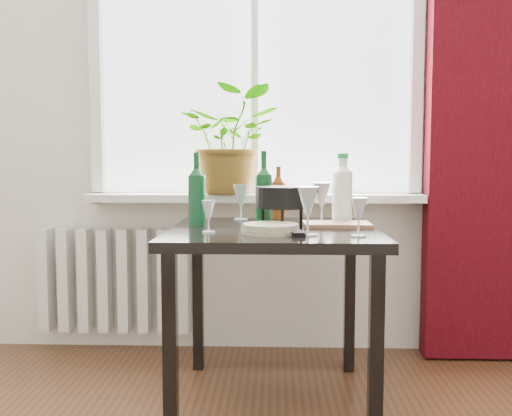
{
  "coord_description": "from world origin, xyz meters",
  "views": [
    {
      "loc": [
        0.11,
        -0.79,
        1.02
      ],
      "look_at": [
        0.03,
        1.55,
        0.82
      ],
      "focal_mm": 40.0,
      "sensor_mm": 36.0,
      "label": 1
    }
  ],
  "objects_px": {
    "radiator": "(115,280)",
    "cutting_board": "(337,224)",
    "tv_remote": "(296,232)",
    "wine_bottle_left": "(197,188)",
    "wineglass_front_left": "(209,216)",
    "wine_bottle_right": "(264,187)",
    "bottle_amber": "(278,192)",
    "cleaning_bottle": "(342,187)",
    "wineglass_far_right": "(359,217)",
    "plate_stack": "(270,228)",
    "wineglass_back_left": "(241,202)",
    "wineglass_front_right": "(308,211)",
    "table": "(273,250)",
    "fondue_pot": "(282,207)",
    "potted_plant": "(232,141)",
    "wineglass_back_center": "(322,202)"
  },
  "relations": [
    {
      "from": "wineglass_front_left",
      "to": "tv_remote",
      "type": "height_order",
      "value": "wineglass_front_left"
    },
    {
      "from": "wineglass_front_right",
      "to": "fondue_pot",
      "type": "height_order",
      "value": "wineglass_front_right"
    },
    {
      "from": "bottle_amber",
      "to": "wineglass_far_right",
      "type": "xyz_separation_m",
      "value": [
        0.29,
        -0.63,
        -0.05
      ]
    },
    {
      "from": "potted_plant",
      "to": "cleaning_bottle",
      "type": "height_order",
      "value": "potted_plant"
    },
    {
      "from": "bottle_amber",
      "to": "wineglass_front_left",
      "type": "distance_m",
      "value": 0.6
    },
    {
      "from": "wineglass_back_left",
      "to": "plate_stack",
      "type": "distance_m",
      "value": 0.5
    },
    {
      "from": "wineglass_far_right",
      "to": "tv_remote",
      "type": "relative_size",
      "value": 0.96
    },
    {
      "from": "table",
      "to": "wineglass_back_center",
      "type": "relative_size",
      "value": 4.57
    },
    {
      "from": "table",
      "to": "cutting_board",
      "type": "distance_m",
      "value": 0.3
    },
    {
      "from": "potted_plant",
      "to": "fondue_pot",
      "type": "xyz_separation_m",
      "value": [
        0.25,
        -0.56,
        -0.29
      ]
    },
    {
      "from": "plate_stack",
      "to": "radiator",
      "type": "bearing_deg",
      "value": 136.57
    },
    {
      "from": "radiator",
      "to": "wineglass_front_left",
      "type": "bearing_deg",
      "value": -52.76
    },
    {
      "from": "cleaning_bottle",
      "to": "cutting_board",
      "type": "bearing_deg",
      "value": -104.09
    },
    {
      "from": "wineglass_back_center",
      "to": "wineglass_front_left",
      "type": "relative_size",
      "value": 1.45
    },
    {
      "from": "wineglass_front_left",
      "to": "fondue_pot",
      "type": "distance_m",
      "value": 0.34
    },
    {
      "from": "bottle_amber",
      "to": "plate_stack",
      "type": "bearing_deg",
      "value": -93.46
    },
    {
      "from": "potted_plant",
      "to": "bottle_amber",
      "type": "xyz_separation_m",
      "value": [
        0.24,
        -0.2,
        -0.25
      ]
    },
    {
      "from": "table",
      "to": "wineglass_back_left",
      "type": "xyz_separation_m",
      "value": [
        -0.15,
        0.31,
        0.18
      ]
    },
    {
      "from": "table",
      "to": "potted_plant",
      "type": "height_order",
      "value": "potted_plant"
    },
    {
      "from": "table",
      "to": "tv_remote",
      "type": "bearing_deg",
      "value": -67.04
    },
    {
      "from": "radiator",
      "to": "cutting_board",
      "type": "height_order",
      "value": "cutting_board"
    },
    {
      "from": "wine_bottle_left",
      "to": "tv_remote",
      "type": "xyz_separation_m",
      "value": [
        0.42,
        -0.29,
        -0.15
      ]
    },
    {
      "from": "radiator",
      "to": "wine_bottle_right",
      "type": "height_order",
      "value": "wine_bottle_right"
    },
    {
      "from": "cleaning_bottle",
      "to": "plate_stack",
      "type": "height_order",
      "value": "cleaning_bottle"
    },
    {
      "from": "bottle_amber",
      "to": "wineglass_far_right",
      "type": "bearing_deg",
      "value": -65.13
    },
    {
      "from": "potted_plant",
      "to": "wineglass_back_left",
      "type": "relative_size",
      "value": 3.17
    },
    {
      "from": "wine_bottle_left",
      "to": "tv_remote",
      "type": "bearing_deg",
      "value": -35.18
    },
    {
      "from": "table",
      "to": "wineglass_far_right",
      "type": "relative_size",
      "value": 5.75
    },
    {
      "from": "wineglass_front_right",
      "to": "fondue_pot",
      "type": "relative_size",
      "value": 0.74
    },
    {
      "from": "wine_bottle_right",
      "to": "wineglass_back_center",
      "type": "height_order",
      "value": "wine_bottle_right"
    },
    {
      "from": "wineglass_front_left",
      "to": "cleaning_bottle",
      "type": "bearing_deg",
      "value": 35.02
    },
    {
      "from": "wine_bottle_left",
      "to": "wineglass_front_left",
      "type": "xyz_separation_m",
      "value": [
        0.08,
        -0.25,
        -0.09
      ]
    },
    {
      "from": "plate_stack",
      "to": "wineglass_back_left",
      "type": "bearing_deg",
      "value": 106.73
    },
    {
      "from": "cleaning_bottle",
      "to": "fondue_pot",
      "type": "relative_size",
      "value": 1.26
    },
    {
      "from": "wineglass_front_right",
      "to": "wineglass_front_left",
      "type": "relative_size",
      "value": 1.46
    },
    {
      "from": "cleaning_bottle",
      "to": "wineglass_back_left",
      "type": "bearing_deg",
      "value": 170.01
    },
    {
      "from": "radiator",
      "to": "cutting_board",
      "type": "relative_size",
      "value": 2.84
    },
    {
      "from": "table",
      "to": "fondue_pot",
      "type": "distance_m",
      "value": 0.18
    },
    {
      "from": "plate_stack",
      "to": "tv_remote",
      "type": "height_order",
      "value": "plate_stack"
    },
    {
      "from": "wine_bottle_left",
      "to": "wineglass_back_left",
      "type": "distance_m",
      "value": 0.29
    },
    {
      "from": "radiator",
      "to": "wine_bottle_right",
      "type": "bearing_deg",
      "value": -29.99
    },
    {
      "from": "fondue_pot",
      "to": "potted_plant",
      "type": "bearing_deg",
      "value": 119.53
    },
    {
      "from": "table",
      "to": "plate_stack",
      "type": "distance_m",
      "value": 0.2
    },
    {
      "from": "wineglass_far_right",
      "to": "plate_stack",
      "type": "height_order",
      "value": "wineglass_far_right"
    },
    {
      "from": "wine_bottle_left",
      "to": "cleaning_bottle",
      "type": "relative_size",
      "value": 1.0
    },
    {
      "from": "wineglass_far_right",
      "to": "tv_remote",
      "type": "bearing_deg",
      "value": 167.1
    },
    {
      "from": "wineglass_far_right",
      "to": "plate_stack",
      "type": "relative_size",
      "value": 0.66
    },
    {
      "from": "bottle_amber",
      "to": "cleaning_bottle",
      "type": "bearing_deg",
      "value": -26.64
    },
    {
      "from": "radiator",
      "to": "tv_remote",
      "type": "bearing_deg",
      "value": -41.66
    },
    {
      "from": "wineglass_front_right",
      "to": "wineglass_back_left",
      "type": "height_order",
      "value": "wineglass_front_right"
    }
  ]
}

